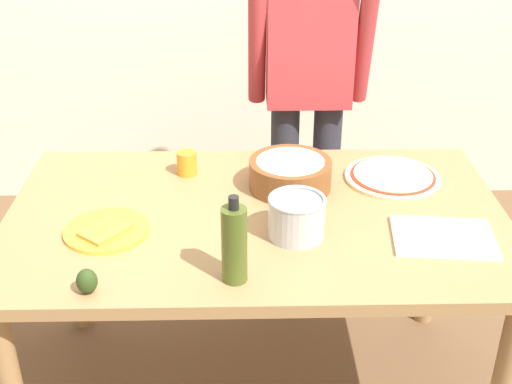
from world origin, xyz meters
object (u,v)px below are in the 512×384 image
pizza_raw_on_board (393,177)px  avocado (87,281)px  olive_oil_bottle (234,244)px  plate_with_slice (106,230)px  cutting_board_white (443,237)px  person_cook (308,81)px  popcorn_bowl (290,171)px  steel_pot (297,217)px  cup_orange (187,163)px  dining_table (256,237)px

pizza_raw_on_board → avocado: 1.13m
olive_oil_bottle → avocado: olive_oil_bottle is taller
plate_with_slice → cutting_board_white: plate_with_slice is taller
olive_oil_bottle → cutting_board_white: (0.62, 0.19, -0.11)m
person_cook → popcorn_bowl: bearing=-100.7°
avocado → steel_pot: bearing=25.3°
pizza_raw_on_board → olive_oil_bottle: bearing=-133.1°
pizza_raw_on_board → olive_oil_bottle: olive_oil_bottle is taller
person_cook → cutting_board_white: size_ratio=5.40×
cup_orange → pizza_raw_on_board: bearing=-4.5°
person_cook → plate_with_slice: person_cook is taller
dining_table → popcorn_bowl: 0.26m
pizza_raw_on_board → plate_with_slice: plate_with_slice is taller
steel_pot → cup_orange: size_ratio=2.04×
dining_table → plate_with_slice: bearing=-166.7°
popcorn_bowl → olive_oil_bottle: bearing=-109.2°
steel_pot → avocado: bearing=-154.7°
dining_table → popcorn_bowl: bearing=55.8°
person_cook → plate_with_slice: bearing=-128.5°
person_cook → pizza_raw_on_board: bearing=-64.2°
steel_pot → cutting_board_white: 0.44m
cutting_board_white → pizza_raw_on_board: bearing=100.4°
cutting_board_white → steel_pot: bearing=176.1°
person_cook → olive_oil_bottle: 1.15m
dining_table → popcorn_bowl: (0.12, 0.17, 0.15)m
pizza_raw_on_board → cutting_board_white: (0.07, -0.40, -0.00)m
pizza_raw_on_board → cup_orange: size_ratio=3.95×
pizza_raw_on_board → cup_orange: 0.73m
dining_table → olive_oil_bottle: size_ratio=6.25×
cutting_board_white → person_cook: bearing=109.5°
pizza_raw_on_board → dining_table: bearing=-154.6°
dining_table → person_cook: bearing=73.2°
popcorn_bowl → steel_pot: size_ratio=1.61×
pizza_raw_on_board → avocado: avocado is taller
pizza_raw_on_board → cutting_board_white: size_ratio=1.12×
olive_oil_bottle → avocado: bearing=-172.7°
popcorn_bowl → cutting_board_white: 0.56m
popcorn_bowl → olive_oil_bottle: 0.57m
pizza_raw_on_board → avocado: bearing=-145.8°
olive_oil_bottle → steel_pot: (0.18, 0.22, -0.05)m
pizza_raw_on_board → popcorn_bowl: (-0.36, -0.05, 0.05)m
steel_pot → popcorn_bowl: bearing=89.6°
popcorn_bowl → cutting_board_white: bearing=-38.0°
steel_pot → dining_table: bearing=130.3°
dining_table → steel_pot: bearing=-49.7°
cup_orange → cutting_board_white: bearing=-29.7°
popcorn_bowl → olive_oil_bottle: (-0.19, -0.53, 0.05)m
plate_with_slice → popcorn_bowl: (0.58, 0.28, 0.05)m
popcorn_bowl → person_cook: bearing=79.3°
person_cook → cup_orange: person_cook is taller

